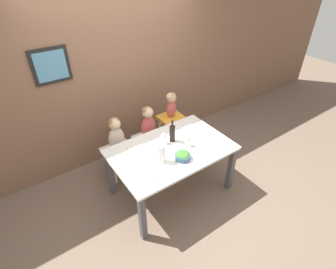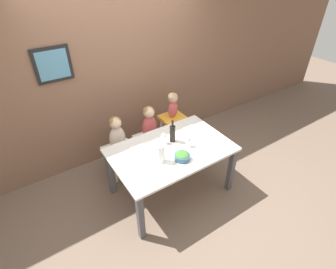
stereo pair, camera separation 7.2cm
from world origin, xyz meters
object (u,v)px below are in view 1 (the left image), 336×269
(person_child_center, at_px, (148,122))
(wine_bottle, at_px, (172,133))
(chair_right_highchair, at_px, (171,124))
(chair_far_center, at_px, (149,141))
(salad_bowl_large, at_px, (183,156))
(person_baby_right, at_px, (171,103))
(paper_towel_roll, at_px, (161,153))
(wine_glass_near, at_px, (188,139))
(wine_glass_far, at_px, (164,136))
(dinner_plate_back_left, at_px, (135,147))
(dinner_plate_back_right, at_px, (189,128))
(dinner_plate_front_left, at_px, (152,175))
(person_child_left, at_px, (116,133))
(chair_far_left, at_px, (119,154))

(person_child_center, distance_m, wine_bottle, 0.61)
(chair_right_highchair, relative_size, person_child_center, 1.28)
(chair_far_center, distance_m, salad_bowl_large, 1.05)
(person_baby_right, bearing_deg, paper_towel_roll, -131.46)
(wine_glass_near, bearing_deg, wine_glass_far, 134.53)
(chair_far_center, bearing_deg, dinner_plate_back_left, -136.93)
(chair_far_center, relative_size, person_baby_right, 1.13)
(person_child_center, height_order, dinner_plate_back_right, person_child_center)
(dinner_plate_back_right, bearing_deg, salad_bowl_large, -134.97)
(person_baby_right, xyz_separation_m, dinner_plate_back_left, (-0.88, -0.43, -0.17))
(wine_bottle, distance_m, wine_glass_near, 0.23)
(chair_far_center, height_order, wine_glass_far, wine_glass_far)
(wine_glass_near, bearing_deg, dinner_plate_front_left, -163.90)
(dinner_plate_back_left, bearing_deg, person_child_left, 98.92)
(dinner_plate_back_left, height_order, dinner_plate_back_right, same)
(dinner_plate_front_left, height_order, dinner_plate_back_left, same)
(paper_towel_roll, height_order, wine_glass_near, paper_towel_roll)
(chair_far_left, distance_m, person_baby_right, 1.10)
(wine_glass_far, distance_m, dinner_plate_front_left, 0.62)
(chair_far_center, relative_size, dinner_plate_back_left, 2.25)
(salad_bowl_large, relative_size, dinner_plate_back_right, 0.96)
(chair_far_center, relative_size, wine_bottle, 1.42)
(wine_glass_far, distance_m, dinner_plate_back_right, 0.51)
(person_child_center, bearing_deg, chair_far_left, -179.84)
(salad_bowl_large, xyz_separation_m, dinner_plate_front_left, (-0.46, -0.03, -0.04))
(chair_far_center, relative_size, salad_bowl_large, 2.35)
(chair_far_center, relative_size, person_child_left, 0.85)
(person_child_left, height_order, wine_glass_far, person_child_left)
(person_child_left, bearing_deg, dinner_plate_back_right, -28.14)
(person_baby_right, xyz_separation_m, dinner_plate_front_left, (-0.98, -0.99, -0.17))
(paper_towel_roll, bearing_deg, wine_glass_far, 51.52)
(wine_bottle, distance_m, dinner_plate_back_right, 0.40)
(person_child_left, relative_size, dinner_plate_back_left, 2.65)
(paper_towel_roll, relative_size, dinner_plate_front_left, 1.18)
(person_child_left, relative_size, person_child_center, 1.00)
(chair_right_highchair, xyz_separation_m, wine_glass_far, (-0.53, -0.57, 0.32))
(person_baby_right, height_order, paper_towel_roll, person_baby_right)
(chair_right_highchair, bearing_deg, wine_glass_near, -111.25)
(person_child_left, height_order, dinner_plate_back_left, person_child_left)
(wine_glass_near, xyz_separation_m, dinner_plate_back_left, (-0.57, 0.37, -0.10))
(wine_bottle, height_order, dinner_plate_back_right, wine_bottle)
(chair_far_center, height_order, wine_bottle, wine_bottle)
(person_child_left, height_order, wine_glass_near, person_child_left)
(chair_far_center, xyz_separation_m, paper_towel_roll, (-0.33, -0.85, 0.49))
(chair_right_highchair, bearing_deg, dinner_plate_front_left, -134.61)
(chair_far_left, xyz_separation_m, dinner_plate_front_left, (-0.03, -0.99, 0.38))
(paper_towel_roll, xyz_separation_m, wine_glass_near, (0.44, 0.06, -0.01))
(chair_far_center, distance_m, paper_towel_roll, 1.04)
(chair_far_center, xyz_separation_m, dinner_plate_front_left, (-0.55, -0.99, 0.38))
(dinner_plate_back_left, distance_m, dinner_plate_back_right, 0.84)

